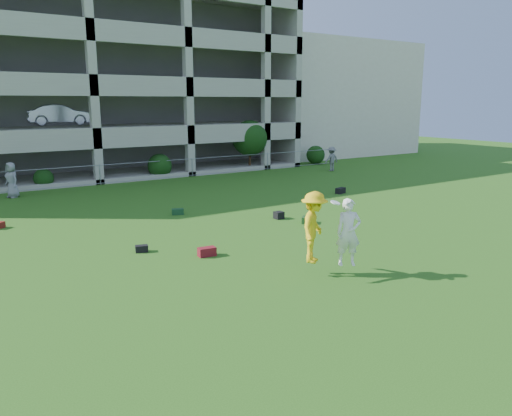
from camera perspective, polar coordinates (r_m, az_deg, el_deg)
ground at (r=14.07m, az=5.75°, el=-7.87°), size 100.00×100.00×0.00m
stucco_building at (r=49.47m, az=5.91°, el=12.25°), size 16.00×14.00×10.00m
bystander_c at (r=28.15m, az=-26.14°, el=2.89°), size 0.88×1.03×1.80m
bystander_f at (r=35.54m, az=8.63°, el=5.57°), size 1.12×0.67×1.70m
bag_red_a at (r=15.89m, az=-5.63°, el=-4.99°), size 0.58×0.36×0.28m
bag_black_b at (r=16.66m, az=-12.94°, el=-4.54°), size 0.45×0.35×0.22m
bag_green_c at (r=20.15m, az=5.83°, el=-1.36°), size 0.60×0.60×0.26m
crate_d at (r=20.80m, az=2.62°, el=-0.83°), size 0.35×0.35×0.30m
bag_black_e at (r=26.91m, az=9.63°, el=1.98°), size 0.66×0.45×0.30m
bag_green_g at (r=21.82m, az=-8.94°, el=-0.41°), size 0.57×0.46×0.25m
frisbee_contest at (r=13.90m, az=7.56°, el=-2.32°), size 1.93×1.60×2.08m
parking_garage at (r=38.82m, az=-21.72°, el=13.05°), size 30.00×14.00×12.00m
fence at (r=30.66m, az=-17.40°, el=3.69°), size 36.06×0.06×1.20m
shrub_row at (r=32.77m, az=-10.12°, el=6.14°), size 34.38×2.52×3.50m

